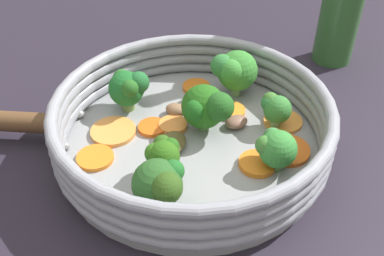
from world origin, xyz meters
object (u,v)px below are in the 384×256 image
object	(u,v)px
carrot_slice_8	(152,127)
broccoli_floret_0	(276,148)
carrot_slice_2	(286,150)
broccoli_floret_4	(210,108)
mushroom_piece_1	(176,110)
skillet	(192,144)
carrot_slice_7	(196,87)
carrot_slice_5	(95,158)
broccoli_floret_6	(163,154)
broccoli_floret_1	(275,108)
mushroom_piece_0	(236,122)
carrot_slice_0	(173,125)
carrot_slice_6	(283,121)
mushroom_piece_2	(206,97)
carrot_slice_4	(113,131)
carrot_slice_1	(231,111)
broccoli_floret_2	(233,70)
carrot_slice_3	(256,165)
mushroom_piece_3	(172,143)
broccoli_floret_5	(160,184)
broccoli_floret_3	(128,87)

from	to	relation	value
carrot_slice_8	broccoli_floret_0	distance (m)	0.13
carrot_slice_2	broccoli_floret_4	xyz separation A→B (m)	(0.08, 0.01, 0.03)
mushroom_piece_1	broccoli_floret_0	bearing A→B (deg)	170.88
skillet	carrot_slice_8	world-z (taller)	carrot_slice_8
broccoli_floret_0	broccoli_floret_4	bearing A→B (deg)	-10.05
carrot_slice_2	carrot_slice_7	xyz separation A→B (m)	(0.13, -0.05, 0.00)
skillet	carrot_slice_2	size ratio (longest dim) A/B	5.74
carrot_slice_5	carrot_slice_7	distance (m)	0.16
carrot_slice_2	broccoli_floret_6	xyz separation A→B (m)	(0.08, 0.09, 0.02)
broccoli_floret_1	broccoli_floret_6	distance (m)	0.13
skillet	broccoli_floret_6	xyz separation A→B (m)	(-0.01, 0.06, 0.03)
mushroom_piece_0	broccoli_floret_0	bearing A→B (deg)	147.93
carrot_slice_0	carrot_slice_6	distance (m)	0.12
broccoli_floret_1	mushroom_piece_1	world-z (taller)	broccoli_floret_1
broccoli_floret_4	mushroom_piece_2	xyz separation A→B (m)	(0.03, -0.05, -0.03)
carrot_slice_0	mushroom_piece_1	size ratio (longest dim) A/B	1.29
skillet	carrot_slice_4	size ratio (longest dim) A/B	5.64
carrot_slice_1	broccoli_floret_2	xyz separation A→B (m)	(0.02, -0.03, 0.03)
carrot_slice_3	carrot_slice_5	bearing A→B (deg)	27.76
skillet	mushroom_piece_3	world-z (taller)	mushroom_piece_3
skillet	carrot_slice_2	xyz separation A→B (m)	(-0.09, -0.03, 0.01)
skillet	mushroom_piece_3	bearing A→B (deg)	62.97
carrot_slice_7	mushroom_piece_0	size ratio (longest dim) A/B	1.30
carrot_slice_1	broccoli_floret_6	world-z (taller)	broccoli_floret_6
broccoli_floret_2	broccoli_floret_5	size ratio (longest dim) A/B	1.00
carrot_slice_7	broccoli_floret_2	world-z (taller)	broccoli_floret_2
mushroom_piece_2	broccoli_floret_4	bearing A→B (deg)	124.30
carrot_slice_3	broccoli_floret_0	distance (m)	0.03
broccoli_floret_1	broccoli_floret_2	bearing A→B (deg)	-24.06
carrot_slice_5	mushroom_piece_0	bearing A→B (deg)	-127.93
broccoli_floret_4	carrot_slice_7	bearing A→B (deg)	-49.03
broccoli_floret_0	broccoli_floret_5	world-z (taller)	broccoli_floret_5
carrot_slice_7	mushroom_piece_3	xyz separation A→B (m)	(-0.03, 0.10, 0.00)
broccoli_floret_5	carrot_slice_4	bearing A→B (deg)	-30.39
broccoli_floret_1	carrot_slice_3	bearing A→B (deg)	100.33
broccoli_floret_3	broccoli_floret_5	world-z (taller)	broccoli_floret_5
broccoli_floret_5	mushroom_piece_3	world-z (taller)	broccoli_floret_5
broccoli_floret_1	carrot_slice_2	bearing A→B (deg)	133.38
carrot_slice_0	broccoli_floret_0	size ratio (longest dim) A/B	0.72
mushroom_piece_2	carrot_slice_0	bearing A→B (deg)	85.37
broccoli_floret_4	carrot_slice_3	bearing A→B (deg)	160.35
broccoli_floret_2	broccoli_floret_6	bearing A→B (deg)	93.46
carrot_slice_0	broccoli_floret_4	world-z (taller)	broccoli_floret_4
carrot_slice_2	broccoli_floret_2	distance (m)	0.11
carrot_slice_8	mushroom_piece_2	world-z (taller)	mushroom_piece_2
broccoli_floret_4	carrot_slice_8	bearing A→B (deg)	28.11
carrot_slice_4	carrot_slice_8	bearing A→B (deg)	-138.46
carrot_slice_3	broccoli_floret_0	size ratio (longest dim) A/B	0.85
broccoli_floret_3	carrot_slice_0	bearing A→B (deg)	177.23
broccoli_floret_2	broccoli_floret_3	bearing A→B (deg)	45.03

